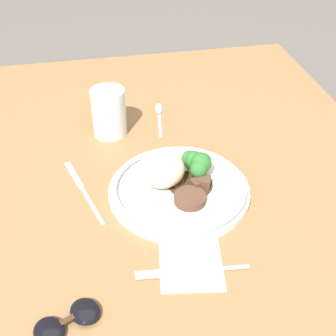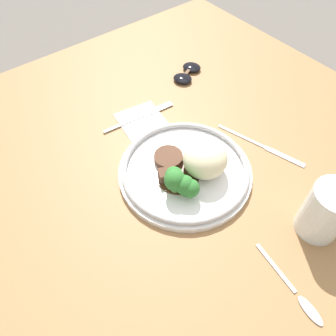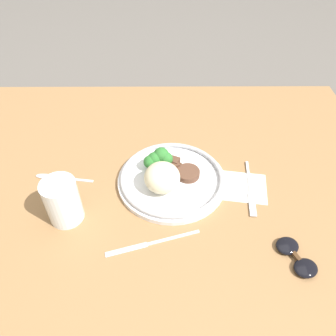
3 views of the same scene
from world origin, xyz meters
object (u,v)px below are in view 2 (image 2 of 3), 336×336
Objects in this scene: fork at (146,114)px; knife at (263,146)px; plate at (188,169)px; juice_glass at (325,213)px; spoon at (301,299)px; sunglasses at (187,73)px.

knife is (0.25, 0.15, -0.00)m from fork.
plate is at bearing -119.50° from knife.
plate is 0.19m from knife.
fork is at bearing -170.97° from juice_glass.
knife is at bearing 76.85° from plate.
plate reaches higher than knife.
spoon is (0.51, -0.06, -0.00)m from fork.
plate is 0.26m from juice_glass.
sunglasses is at bearing 167.31° from juice_glass.
juice_glass reaches higher than knife.
spoon is (0.26, -0.20, 0.00)m from knife.
sunglasses is (-0.31, 0.04, 0.01)m from knife.
knife is 0.31m from sunglasses.
knife is at bearing 150.36° from spoon.
knife is (-0.20, 0.08, -0.05)m from juice_glass.
sunglasses reaches higher than knife.
fork is 0.19m from sunglasses.
plate is 0.21m from fork.
juice_glass reaches higher than plate.
sunglasses is (-0.50, 0.11, -0.04)m from juice_glass.
sunglasses is (-0.57, 0.24, 0.01)m from spoon.
spoon is at bearing -62.28° from juice_glass.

